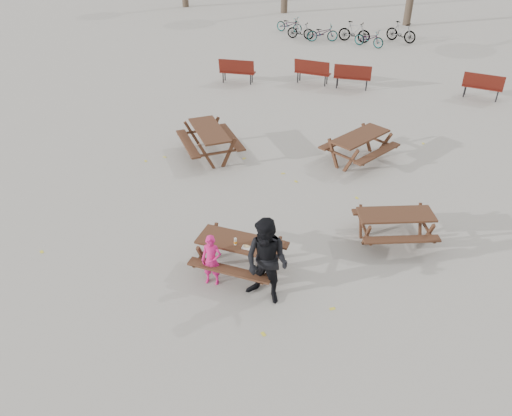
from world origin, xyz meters
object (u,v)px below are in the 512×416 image
(picnic_table_north, at_px, (210,142))
(picnic_table_east, at_px, (394,227))
(child, at_px, (212,260))
(soda_bottle, at_px, (235,242))
(picnic_table_far, at_px, (359,148))
(food_tray, at_px, (246,248))
(adult, at_px, (267,262))
(main_picnic_table, at_px, (240,248))

(picnic_table_north, bearing_deg, picnic_table_east, 25.98)
(child, bearing_deg, soda_bottle, 41.70)
(child, bearing_deg, picnic_table_far, 64.65)
(picnic_table_north, xyz_separation_m, picnic_table_far, (4.38, 1.21, -0.02))
(child, bearing_deg, food_tray, 23.41)
(picnic_table_east, xyz_separation_m, picnic_table_far, (-1.51, 3.77, 0.05))
(food_tray, xyz_separation_m, picnic_table_north, (-3.13, 5.00, -0.35))
(food_tray, xyz_separation_m, adult, (0.60, -0.48, 0.16))
(main_picnic_table, xyz_separation_m, soda_bottle, (-0.04, -0.14, 0.26))
(food_tray, bearing_deg, picnic_table_north, 122.09)
(child, distance_m, picnic_table_north, 5.96)
(main_picnic_table, bearing_deg, adult, -38.47)
(main_picnic_table, xyz_separation_m, picnic_table_east, (2.98, 2.26, -0.21))
(picnic_table_far, bearing_deg, child, -168.91)
(adult, xyz_separation_m, picnic_table_north, (-3.74, 5.47, -0.51))
(adult, relative_size, picnic_table_east, 1.10)
(main_picnic_table, xyz_separation_m, picnic_table_north, (-2.91, 4.82, -0.15))
(food_tray, distance_m, child, 0.77)
(main_picnic_table, xyz_separation_m, child, (-0.40, -0.58, 0.00))
(picnic_table_east, height_order, picnic_table_far, picnic_table_far)
(picnic_table_far, bearing_deg, picnic_table_east, -131.37)
(child, height_order, picnic_table_east, child)
(soda_bottle, relative_size, child, 0.14)
(soda_bottle, bearing_deg, picnic_table_east, 38.45)
(soda_bottle, distance_m, adult, 1.02)
(soda_bottle, distance_m, picnic_table_north, 5.74)
(picnic_table_east, xyz_separation_m, picnic_table_north, (-5.89, 2.56, 0.07))
(main_picnic_table, relative_size, picnic_table_east, 1.04)
(child, relative_size, picnic_table_far, 0.60)
(picnic_table_north, bearing_deg, child, -15.56)
(adult, relative_size, picnic_table_far, 0.97)
(soda_bottle, xyz_separation_m, picnic_table_east, (3.02, 2.39, -0.48))
(food_tray, height_order, picnic_table_north, picnic_table_north)
(picnic_table_east, bearing_deg, picnic_table_far, 88.74)
(picnic_table_far, bearing_deg, main_picnic_table, -166.85)
(picnic_table_far, bearing_deg, picnic_table_north, 132.33)
(adult, xyz_separation_m, picnic_table_far, (0.64, 6.68, -0.53))
(soda_bottle, distance_m, picnic_table_far, 6.36)
(soda_bottle, height_order, child, child)
(child, bearing_deg, picnic_table_east, 30.52)
(food_tray, height_order, adult, adult)
(food_tray, bearing_deg, main_picnic_table, 140.96)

